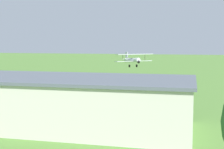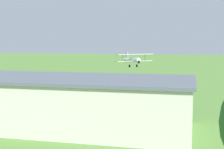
# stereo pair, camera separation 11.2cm
# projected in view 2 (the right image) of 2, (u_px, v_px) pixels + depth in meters

# --- Properties ---
(ground_plane) EXTENTS (400.00, 400.00, 0.00)m
(ground_plane) POSITION_uv_depth(u_px,v_px,m) (137.00, 86.00, 77.46)
(ground_plane) COLOR #568438
(hangar) EXTENTS (35.36, 13.10, 6.09)m
(hangar) POSITION_uv_depth(u_px,v_px,m) (48.00, 101.00, 40.76)
(hangar) COLOR beige
(hangar) RESTS_ON ground_plane
(biplane) EXTENTS (8.18, 7.65, 3.45)m
(biplane) POSITION_uv_depth(u_px,v_px,m) (133.00, 59.00, 75.85)
(biplane) COLOR silver
(person_by_parked_cars) EXTENTS (0.45, 0.45, 1.54)m
(person_by_parked_cars) POSITION_uv_depth(u_px,v_px,m) (7.00, 98.00, 57.05)
(person_by_parked_cars) COLOR #33723F
(person_by_parked_cars) RESTS_ON ground_plane
(person_watching_takeoff) EXTENTS (0.47, 0.47, 1.60)m
(person_watching_takeoff) POSITION_uv_depth(u_px,v_px,m) (183.00, 103.00, 51.53)
(person_watching_takeoff) COLOR #3F3F47
(person_watching_takeoff) RESTS_ON ground_plane
(person_beside_truck) EXTENTS (0.53, 0.53, 1.76)m
(person_beside_truck) POSITION_uv_depth(u_px,v_px,m) (35.00, 95.00, 59.42)
(person_beside_truck) COLOR navy
(person_beside_truck) RESTS_ON ground_plane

